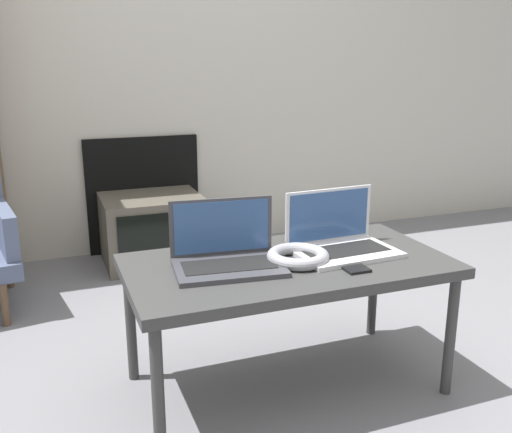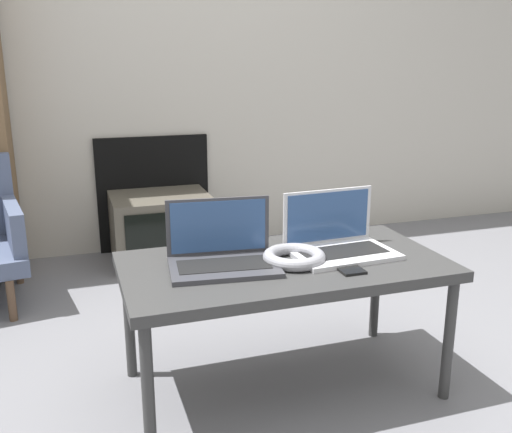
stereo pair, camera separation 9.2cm
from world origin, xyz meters
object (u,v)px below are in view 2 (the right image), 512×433
Objects in this scene: headphones at (294,257)px; tv at (161,228)px; phone at (346,266)px; laptop_left at (222,253)px; laptop_right at (338,240)px.

tv is (-0.21, 1.48, -0.30)m from headphones.
phone is at bearing -77.41° from tv.
laptop_left reaches higher than phone.
headphones is (0.23, -0.05, -0.02)m from laptop_left.
laptop_right is 0.16m from phone.
laptop_right is 1.52m from tv.
headphones reaches higher than phone.
laptop_right is 1.73× the size of headphones.
tv is at bearing 95.56° from laptop_left.
tv is (0.02, 1.43, -0.32)m from laptop_left.
tv is at bearing 102.59° from phone.
phone is (-0.04, -0.15, -0.04)m from laptop_right.
laptop_right reaches higher than headphones.
laptop_left is 0.42m from laptop_right.
laptop_left is 1.78× the size of headphones.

